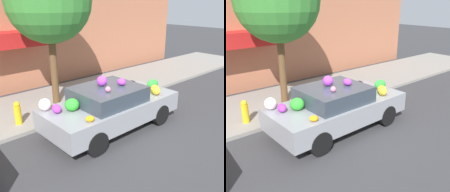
{
  "view_description": "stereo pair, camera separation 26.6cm",
  "coord_description": "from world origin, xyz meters",
  "views": [
    {
      "loc": [
        -4.62,
        -5.26,
        3.54
      ],
      "look_at": [
        0.0,
        -0.15,
        1.0
      ],
      "focal_mm": 42.0,
      "sensor_mm": 36.0,
      "label": 1
    },
    {
      "loc": [
        -4.42,
        -5.44,
        3.54
      ],
      "look_at": [
        0.0,
        -0.15,
        1.0
      ],
      "focal_mm": 42.0,
      "sensor_mm": 36.0,
      "label": 2
    }
  ],
  "objects": [
    {
      "name": "ground_plane",
      "position": [
        0.0,
        0.0,
        0.0
      ],
      "size": [
        60.0,
        60.0,
        0.0
      ],
      "primitive_type": "plane",
      "color": "#38383A"
    },
    {
      "name": "sidewalk_curb",
      "position": [
        0.0,
        2.7,
        0.05
      ],
      "size": [
        24.0,
        3.2,
        0.11
      ],
      "color": "gray",
      "rests_on": "ground"
    },
    {
      "name": "building_facade",
      "position": [
        -0.04,
        4.93,
        3.21
      ],
      "size": [
        18.0,
        1.2,
        6.5
      ],
      "color": "#B26B4C",
      "rests_on": "ground"
    },
    {
      "name": "street_tree",
      "position": [
        -0.3,
        2.45,
        3.54
      ],
      "size": [
        2.73,
        2.73,
        4.81
      ],
      "color": "brown",
      "rests_on": "sidewalk_curb"
    },
    {
      "name": "fire_hydrant",
      "position": [
        -1.99,
        1.72,
        0.45
      ],
      "size": [
        0.2,
        0.2,
        0.7
      ],
      "color": "gold",
      "rests_on": "sidewalk_curb"
    },
    {
      "name": "art_car",
      "position": [
        -0.04,
        -0.15,
        0.7
      ],
      "size": [
        4.01,
        1.82,
        1.58
      ],
      "rotation": [
        0.0,
        0.0,
        0.01
      ],
      "color": "gray",
      "rests_on": "ground"
    }
  ]
}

